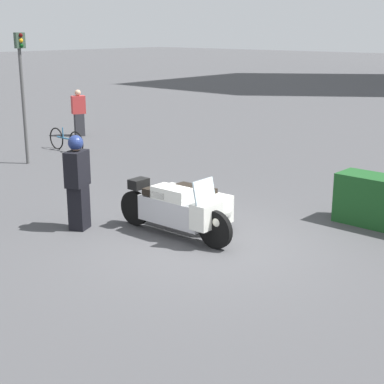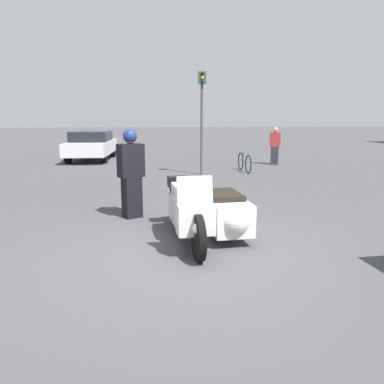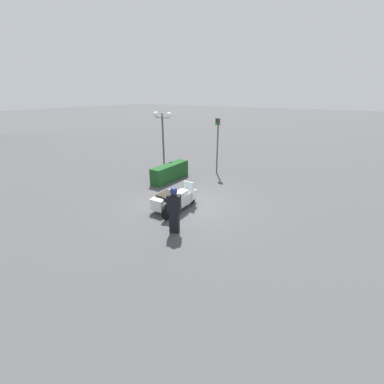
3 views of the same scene
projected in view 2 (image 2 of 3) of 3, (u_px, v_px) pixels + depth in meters
The scene contains 7 objects.
ground_plane at pixel (191, 254), 5.50m from camera, with size 160.00×160.00×0.00m, color #424244.
police_motorcycle at pixel (208, 211), 6.13m from camera, with size 2.58×1.24×1.16m.
officer_rider at pixel (131, 171), 7.38m from camera, with size 0.46×0.56×1.76m.
traffic_light_far at pixel (202, 108), 12.78m from camera, with size 0.23×0.27×3.50m.
parked_car_background at pixel (92, 145), 17.80m from camera, with size 4.62×2.24×1.36m.
pedestrian_bystander at pixel (275, 146), 16.01m from camera, with size 0.44×0.52×1.59m.
bicycle_parked at pixel (244, 162), 14.05m from camera, with size 1.68×0.07×0.73m.
Camera 2 is at (5.14, -0.85, 1.96)m, focal length 35.00 mm.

